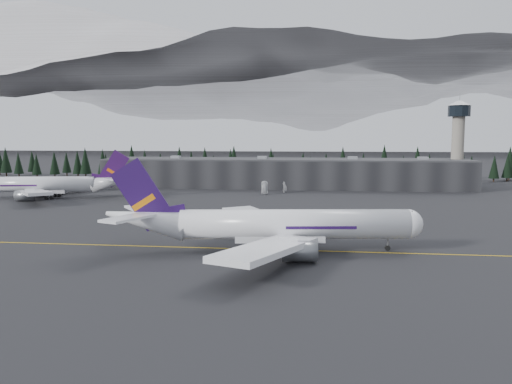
# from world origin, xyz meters

# --- Properties ---
(ground) EXTENTS (1400.00, 1400.00, 0.00)m
(ground) POSITION_xyz_m (0.00, 0.00, 0.00)
(ground) COLOR black
(ground) RESTS_ON ground
(taxiline) EXTENTS (400.00, 0.40, 0.02)m
(taxiline) POSITION_xyz_m (0.00, -2.00, 0.01)
(taxiline) COLOR gold
(taxiline) RESTS_ON ground
(terminal) EXTENTS (160.00, 30.00, 12.60)m
(terminal) POSITION_xyz_m (0.00, 125.00, 6.30)
(terminal) COLOR black
(terminal) RESTS_ON ground
(control_tower) EXTENTS (10.00, 10.00, 37.70)m
(control_tower) POSITION_xyz_m (75.00, 128.00, 23.41)
(control_tower) COLOR gray
(control_tower) RESTS_ON ground
(treeline) EXTENTS (360.00, 20.00, 15.00)m
(treeline) POSITION_xyz_m (0.00, 162.00, 7.50)
(treeline) COLOR black
(treeline) RESTS_ON ground
(mountain_ridge) EXTENTS (4400.00, 900.00, 420.00)m
(mountain_ridge) POSITION_xyz_m (0.00, 1000.00, 0.00)
(mountain_ridge) COLOR white
(mountain_ridge) RESTS_ON ground
(jet_main) EXTENTS (61.78, 56.69, 18.22)m
(jet_main) POSITION_xyz_m (4.90, -3.15, 5.14)
(jet_main) COLOR white
(jet_main) RESTS_ON ground
(jet_parked) EXTENTS (59.66, 54.61, 17.67)m
(jet_parked) POSITION_xyz_m (-82.29, 72.00, 4.98)
(jet_parked) COLOR silver
(jet_parked) RESTS_ON ground
(gse_vehicle_a) EXTENTS (2.97, 5.51, 1.47)m
(gse_vehicle_a) POSITION_xyz_m (-5.66, 93.24, 0.73)
(gse_vehicle_a) COLOR white
(gse_vehicle_a) RESTS_ON ground
(gse_vehicle_b) EXTENTS (4.60, 2.07, 1.54)m
(gse_vehicle_b) POSITION_xyz_m (1.81, 99.97, 0.77)
(gse_vehicle_b) COLOR silver
(gse_vehicle_b) RESTS_ON ground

